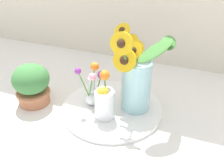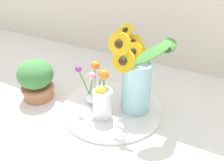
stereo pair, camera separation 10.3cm
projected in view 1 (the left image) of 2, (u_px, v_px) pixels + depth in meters
ground_plane at (113, 116)px, 1.06m from camera, size 6.00×6.00×0.00m
serving_tray at (112, 108)px, 1.10m from camera, size 0.42×0.42×0.02m
mason_jar_sunflowers at (136, 77)px, 1.02m from camera, size 0.28×0.26×0.35m
vase_small_center at (104, 101)px, 1.00m from camera, size 0.08×0.09×0.19m
vase_bulb_right at (93, 89)px, 1.07m from camera, size 0.10×0.10×0.20m
potted_plant at (32, 84)px, 1.10m from camera, size 0.15×0.15×0.18m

